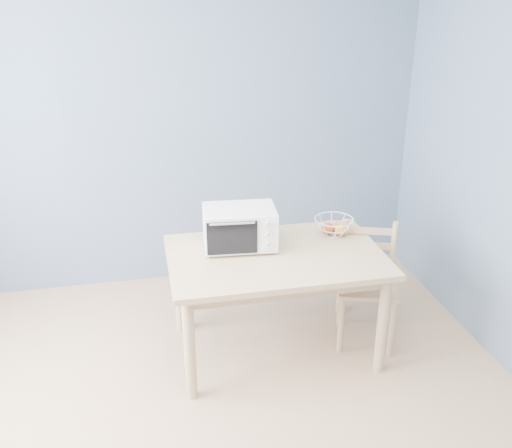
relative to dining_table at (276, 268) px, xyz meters
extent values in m
cube|color=slate|center=(-0.54, 1.23, 0.65)|extent=(4.00, 0.01, 2.60)
cube|color=tan|center=(0.00, 0.00, 0.08)|extent=(1.40, 0.90, 0.04)
cylinder|color=tan|center=(-0.62, -0.37, -0.29)|extent=(0.07, 0.07, 0.71)
cylinder|color=tan|center=(0.62, -0.37, -0.29)|extent=(0.07, 0.07, 0.71)
cylinder|color=tan|center=(-0.62, 0.37, -0.29)|extent=(0.07, 0.07, 0.71)
cylinder|color=tan|center=(0.62, 0.37, -0.29)|extent=(0.07, 0.07, 0.71)
cube|color=white|center=(-0.21, 0.15, 0.25)|extent=(0.50, 0.36, 0.26)
cube|color=black|center=(-0.27, 0.16, 0.25)|extent=(0.33, 0.30, 0.21)
cube|color=black|center=(-0.29, 0.00, 0.25)|extent=(0.32, 0.04, 0.22)
cylinder|color=silver|center=(-0.29, -0.02, 0.35)|extent=(0.28, 0.04, 0.01)
cube|color=white|center=(-0.06, -0.02, 0.25)|extent=(0.13, 0.02, 0.24)
cylinder|color=black|center=(-0.42, 0.05, 0.11)|extent=(0.03, 0.03, 0.02)
cylinder|color=black|center=(-0.02, 0.02, 0.11)|extent=(0.03, 0.03, 0.02)
cylinder|color=black|center=(-0.40, 0.29, 0.11)|extent=(0.03, 0.03, 0.02)
cylinder|color=black|center=(0.00, 0.26, 0.11)|extent=(0.03, 0.03, 0.02)
cylinder|color=silver|center=(-0.06, -0.03, 0.32)|extent=(0.05, 0.02, 0.05)
cylinder|color=silver|center=(-0.06, -0.03, 0.25)|extent=(0.05, 0.02, 0.05)
cylinder|color=silver|center=(-0.06, -0.03, 0.17)|extent=(0.05, 0.02, 0.05)
torus|color=silver|center=(0.46, 0.20, 0.22)|extent=(0.32, 0.32, 0.01)
torus|color=silver|center=(0.46, 0.20, 0.17)|extent=(0.25, 0.25, 0.01)
torus|color=silver|center=(0.46, 0.20, 0.11)|extent=(0.15, 0.15, 0.01)
sphere|color=#AB2F16|center=(0.43, 0.21, 0.15)|extent=(0.08, 0.08, 0.08)
sphere|color=orange|center=(0.50, 0.18, 0.15)|extent=(0.08, 0.08, 0.08)
sphere|color=#E48E58|center=(0.47, 0.26, 0.15)|extent=(0.08, 0.08, 0.08)
cube|color=tan|center=(0.66, -0.01, -0.21)|extent=(0.51, 0.51, 0.03)
cylinder|color=tan|center=(0.44, -0.11, -0.43)|extent=(0.04, 0.04, 0.43)
cylinder|color=tan|center=(0.76, -0.23, -0.43)|extent=(0.04, 0.04, 0.43)
cylinder|color=tan|center=(0.55, 0.21, -0.43)|extent=(0.04, 0.04, 0.43)
cylinder|color=tan|center=(0.88, 0.10, -0.43)|extent=(0.04, 0.04, 0.43)
cylinder|color=tan|center=(0.55, 0.21, -0.01)|extent=(0.04, 0.04, 0.43)
cylinder|color=tan|center=(0.88, 0.10, -0.01)|extent=(0.04, 0.04, 0.43)
cube|color=tan|center=(0.72, 0.15, -0.10)|extent=(0.33, 0.13, 0.05)
cube|color=tan|center=(0.72, 0.15, 0.02)|extent=(0.33, 0.13, 0.05)
cube|color=tan|center=(0.72, 0.15, 0.13)|extent=(0.33, 0.13, 0.05)
camera|label=1|loc=(-0.82, -3.23, 1.76)|focal=40.00mm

